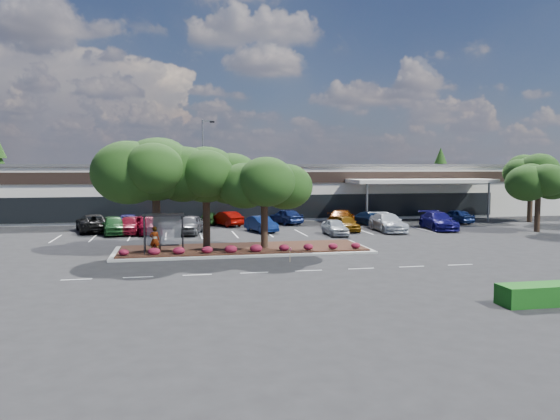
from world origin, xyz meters
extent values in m
plane|color=black|center=(0.00, 0.00, 0.00)|extent=(160.00, 160.00, 0.00)
cube|color=silver|center=(0.00, 34.00, 3.00)|extent=(80.00, 20.00, 6.00)
cube|color=#4E4D50|center=(0.00, 34.00, 6.10)|extent=(80.40, 20.40, 0.30)
cube|color=black|center=(0.00, 23.95, 4.80)|extent=(80.00, 0.25, 1.20)
cube|color=black|center=(0.00, 23.95, 1.60)|extent=(60.00, 0.18, 2.60)
cube|color=red|center=(-6.00, 23.88, 4.80)|extent=(6.00, 0.12, 1.00)
cube|color=silver|center=(20.00, 21.50, 4.40)|extent=(16.00, 5.00, 0.40)
cylinder|color=slate|center=(13.00, 19.50, 2.10)|extent=(0.24, 0.24, 4.20)
cylinder|color=slate|center=(27.00, 19.50, 2.10)|extent=(0.24, 0.24, 4.20)
cube|color=#A8A8A3|center=(-2.00, 4.00, 0.07)|extent=(18.00, 6.00, 0.15)
cube|color=#45291B|center=(-2.00, 4.00, 0.20)|extent=(17.20, 5.20, 0.12)
cube|color=silver|center=(-12.00, -4.00, 0.01)|extent=(1.60, 0.12, 0.01)
cube|color=silver|center=(-8.80, -4.00, 0.01)|extent=(1.60, 0.12, 0.01)
cube|color=silver|center=(-5.60, -4.00, 0.01)|extent=(1.60, 0.12, 0.01)
cube|color=silver|center=(-2.40, -4.00, 0.01)|extent=(1.60, 0.12, 0.01)
cube|color=silver|center=(0.80, -4.00, 0.01)|extent=(1.60, 0.12, 0.01)
cube|color=silver|center=(4.00, -4.00, 0.01)|extent=(1.60, 0.12, 0.01)
cube|color=silver|center=(7.20, -4.00, 0.01)|extent=(1.60, 0.12, 0.01)
cube|color=silver|center=(10.40, -4.00, 0.01)|extent=(1.60, 0.12, 0.01)
cube|color=silver|center=(-16.50, 13.50, 0.01)|extent=(0.12, 5.00, 0.01)
cube|color=silver|center=(-13.50, 13.50, 0.01)|extent=(0.12, 5.00, 0.01)
cube|color=silver|center=(-10.50, 13.50, 0.01)|extent=(0.12, 5.00, 0.01)
cube|color=silver|center=(-7.50, 13.50, 0.01)|extent=(0.12, 5.00, 0.01)
cube|color=silver|center=(-4.50, 13.50, 0.01)|extent=(0.12, 5.00, 0.01)
cube|color=silver|center=(-1.50, 13.50, 0.01)|extent=(0.12, 5.00, 0.01)
cube|color=silver|center=(1.50, 13.50, 0.01)|extent=(0.12, 5.00, 0.01)
cube|color=silver|center=(4.50, 13.50, 0.01)|extent=(0.12, 5.00, 0.01)
cube|color=silver|center=(7.50, 13.50, 0.01)|extent=(0.12, 5.00, 0.01)
cube|color=silver|center=(10.50, 13.50, 0.01)|extent=(0.12, 5.00, 0.01)
cube|color=silver|center=(13.50, 13.50, 0.01)|extent=(0.12, 5.00, 0.01)
cube|color=silver|center=(16.50, 13.50, 0.01)|extent=(0.12, 5.00, 0.01)
cylinder|color=black|center=(-8.75, 3.45, 1.51)|extent=(0.08, 0.08, 2.50)
cylinder|color=black|center=(-6.25, 3.45, 1.51)|extent=(0.08, 0.08, 2.50)
cylinder|color=black|center=(-8.75, 2.15, 1.51)|extent=(0.08, 0.08, 2.50)
cylinder|color=black|center=(-6.25, 2.15, 1.51)|extent=(0.08, 0.08, 2.50)
cube|color=black|center=(-7.50, 2.80, 2.80)|extent=(2.75, 1.55, 0.10)
cube|color=silver|center=(-7.50, 3.45, 1.63)|extent=(2.30, 0.03, 2.00)
cube|color=black|center=(-7.50, 3.05, 0.71)|extent=(2.00, 0.35, 0.06)
cone|color=#1B3611|center=(34.00, 44.00, 4.50)|extent=(3.96, 3.96, 9.00)
imported|color=#594C47|center=(-8.09, 2.45, 1.17)|extent=(0.72, 0.53, 1.81)
cube|color=#A8A8A3|center=(-3.86, 20.47, 0.20)|extent=(0.50, 0.50, 0.40)
cylinder|color=slate|center=(-3.86, 20.47, 5.51)|extent=(0.14, 0.14, 10.22)
cube|color=slate|center=(-3.42, 20.37, 10.47)|extent=(0.93, 0.42, 0.14)
cube|color=black|center=(-2.93, 20.25, 10.40)|extent=(0.51, 0.40, 0.18)
cube|color=#A18154|center=(0.34, -1.00, 0.45)|extent=(0.03, 0.03, 0.90)
cube|color=#FF43A3|center=(0.39, -1.00, 0.82)|extent=(0.02, 0.14, 0.18)
imported|color=#1D5122|center=(-12.04, 15.57, 0.84)|extent=(2.94, 5.22, 1.68)
imported|color=maroon|center=(-10.64, 15.65, 0.81)|extent=(2.49, 4.97, 1.63)
imported|color=maroon|center=(-9.10, 15.32, 0.85)|extent=(2.90, 5.29, 1.71)
imported|color=#525359|center=(-5.41, 14.62, 0.84)|extent=(3.06, 5.27, 1.68)
imported|color=#0B1E54|center=(1.09, 14.99, 0.72)|extent=(2.75, 4.63, 1.44)
imported|color=#ABB2B8|center=(7.06, 11.31, 0.70)|extent=(1.68, 4.14, 1.41)
imported|color=#6E4408|center=(8.91, 13.95, 0.72)|extent=(1.87, 4.31, 1.45)
imported|color=silver|center=(12.66, 13.00, 0.82)|extent=(2.45, 5.73, 1.65)
imported|color=#110E5D|center=(17.94, 13.40, 0.83)|extent=(2.93, 5.96, 1.67)
imported|color=black|center=(-14.06, 17.85, 0.82)|extent=(4.01, 6.39, 1.65)
imported|color=navy|center=(-11.13, 18.96, 0.74)|extent=(3.24, 5.63, 1.48)
imported|color=#770601|center=(-1.56, 20.64, 0.73)|extent=(3.28, 4.69, 1.46)
imported|color=#1E471A|center=(-3.14, 22.39, 0.68)|extent=(2.59, 4.25, 1.35)
imported|color=navy|center=(4.75, 21.27, 0.81)|extent=(3.27, 5.10, 1.62)
imported|color=#6D2E03|center=(9.68, 17.78, 0.85)|extent=(4.54, 6.29, 1.69)
imported|color=navy|center=(12.76, 19.23, 0.67)|extent=(3.52, 4.97, 1.34)
imported|color=navy|center=(22.48, 18.35, 0.75)|extent=(2.58, 4.68, 1.51)
camera|label=1|loc=(-6.90, -34.31, 6.07)|focal=35.00mm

